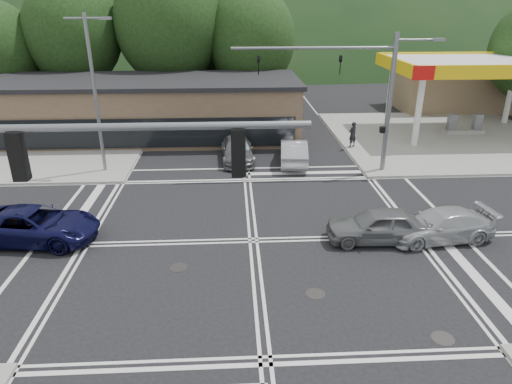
{
  "coord_description": "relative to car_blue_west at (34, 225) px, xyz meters",
  "views": [
    {
      "loc": [
        -0.82,
        -17.31,
        9.54
      ],
      "look_at": [
        0.23,
        2.06,
        1.4
      ],
      "focal_mm": 32.0,
      "sensor_mm": 36.0,
      "label": 1
    }
  ],
  "objects": [
    {
      "name": "ground",
      "position": [
        9.32,
        -0.5,
        -0.75
      ],
      "size": [
        120.0,
        120.0,
        0.0
      ],
      "primitive_type": "plane",
      "color": "black",
      "rests_on": "ground"
    },
    {
      "name": "sidewalk_ne",
      "position": [
        24.32,
        14.5,
        -0.67
      ],
      "size": [
        16.0,
        16.0,
        0.15
      ],
      "primitive_type": "cube",
      "color": "gray",
      "rests_on": "ground"
    },
    {
      "name": "sidewalk_nw",
      "position": [
        -5.68,
        14.5,
        -0.67
      ],
      "size": [
        16.0,
        16.0,
        0.15
      ],
      "primitive_type": "cube",
      "color": "gray",
      "rests_on": "ground"
    },
    {
      "name": "gas_station_canopy",
      "position": [
        26.31,
        15.49,
        4.29
      ],
      "size": [
        12.32,
        8.34,
        5.75
      ],
      "color": "silver",
      "rests_on": "ground"
    },
    {
      "name": "convenience_store",
      "position": [
        29.32,
        24.5,
        1.15
      ],
      "size": [
        10.0,
        6.0,
        3.8
      ],
      "primitive_type": "cube",
      "color": "#846B4F",
      "rests_on": "ground"
    },
    {
      "name": "commercial_row",
      "position": [
        1.32,
        16.5,
        1.25
      ],
      "size": [
        24.0,
        8.0,
        4.0
      ],
      "primitive_type": "cube",
      "color": "brown",
      "rests_on": "ground"
    },
    {
      "name": "hill_north",
      "position": [
        9.32,
        89.5,
        -0.75
      ],
      "size": [
        252.0,
        126.0,
        140.0
      ],
      "primitive_type": "ellipsoid",
      "color": "#173317",
      "rests_on": "ground"
    },
    {
      "name": "tree_n_a",
      "position": [
        -4.68,
        23.5,
        6.39
      ],
      "size": [
        8.0,
        8.0,
        11.75
      ],
      "color": "#382619",
      "rests_on": "ground"
    },
    {
      "name": "tree_n_b",
      "position": [
        3.32,
        23.5,
        7.04
      ],
      "size": [
        9.0,
        9.0,
        12.98
      ],
      "color": "#382619",
      "rests_on": "ground"
    },
    {
      "name": "tree_n_c",
      "position": [
        10.32,
        23.5,
        5.74
      ],
      "size": [
        7.6,
        7.6,
        10.87
      ],
      "color": "#382619",
      "rests_on": "ground"
    },
    {
      "name": "tree_n_e",
      "position": [
        7.32,
        27.5,
        6.39
      ],
      "size": [
        8.4,
        8.4,
        11.98
      ],
      "color": "#382619",
      "rests_on": "ground"
    },
    {
      "name": "streetlight_nw",
      "position": [
        0.88,
        8.5,
        4.3
      ],
      "size": [
        2.5,
        0.25,
        9.0
      ],
      "color": "slate",
      "rests_on": "ground"
    },
    {
      "name": "signal_mast_ne",
      "position": [
        16.27,
        7.7,
        4.32
      ],
      "size": [
        11.65,
        0.3,
        8.0
      ],
      "color": "slate",
      "rests_on": "ground"
    },
    {
      "name": "car_blue_west",
      "position": [
        0.0,
        0.0,
        0.0
      ],
      "size": [
        5.64,
        3.1,
        1.5
      ],
      "primitive_type": "imported",
      "rotation": [
        0.0,
        0.0,
        1.45
      ],
      "color": "black",
      "rests_on": "ground"
    },
    {
      "name": "car_grey_center",
      "position": [
        14.62,
        -0.8,
        -0.01
      ],
      "size": [
        4.39,
        1.9,
        1.48
      ],
      "primitive_type": "imported",
      "rotation": [
        0.0,
        0.0,
        -1.61
      ],
      "color": "slate",
      "rests_on": "ground"
    },
    {
      "name": "car_silver_east",
      "position": [
        17.32,
        -0.8,
        -0.08
      ],
      "size": [
        4.81,
        2.4,
        1.34
      ],
      "primitive_type": "imported",
      "rotation": [
        0.0,
        0.0,
        -1.46
      ],
      "color": "#A9ACB0",
      "rests_on": "ground"
    },
    {
      "name": "car_queue_a",
      "position": [
        12.37,
        9.57,
        0.02
      ],
      "size": [
        2.08,
        4.81,
        1.54
      ],
      "primitive_type": "imported",
      "rotation": [
        0.0,
        0.0,
        3.04
      ],
      "color": "#9FA2A6",
      "rests_on": "ground"
    },
    {
      "name": "car_queue_b",
      "position": [
        12.6,
        19.14,
        -0.01
      ],
      "size": [
        2.31,
        4.51,
        1.47
      ],
      "primitive_type": "imported",
      "rotation": [
        0.0,
        0.0,
        3.0
      ],
      "color": "beige",
      "rests_on": "ground"
    },
    {
      "name": "car_northbound",
      "position": [
        8.82,
        10.33,
        -0.05
      ],
      "size": [
        2.18,
        4.93,
        1.41
      ],
      "primitive_type": "imported",
      "rotation": [
        0.0,
        0.0,
        0.04
      ],
      "color": "#55585A",
      "rests_on": "ground"
    },
    {
      "name": "pedestrian",
      "position": [
        16.82,
        12.34,
        0.28
      ],
      "size": [
        0.77,
        0.69,
        1.77
      ],
      "primitive_type": "imported",
      "rotation": [
        0.0,
        0.0,
        3.67
      ],
      "color": "black",
      "rests_on": "sidewalk_ne"
    }
  ]
}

